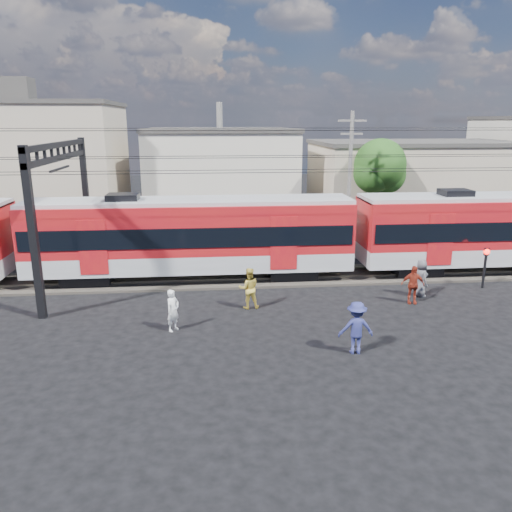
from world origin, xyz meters
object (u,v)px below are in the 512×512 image
object	(u,v)px
pedestrian_a	(173,310)
commuter_train	(195,234)
crossing_signal	(486,260)
pedestrian_c	(356,328)

from	to	relation	value
pedestrian_a	commuter_train	bearing A→B (deg)	32.69
commuter_train	crossing_signal	size ratio (longest dim) A/B	25.00
pedestrian_c	pedestrian_a	bearing A→B (deg)	-19.49
crossing_signal	pedestrian_c	bearing A→B (deg)	-142.44
pedestrian_a	pedestrian_c	size ratio (longest dim) A/B	0.88
commuter_train	pedestrian_c	bearing A→B (deg)	-57.15
commuter_train	pedestrian_a	world-z (taller)	commuter_train
pedestrian_c	crossing_signal	bearing A→B (deg)	-140.36
pedestrian_c	crossing_signal	distance (m)	10.35
commuter_train	crossing_signal	world-z (taller)	commuter_train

